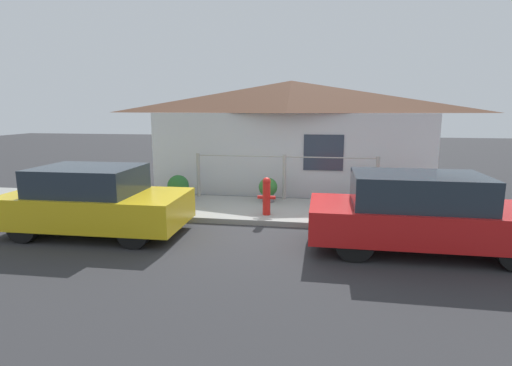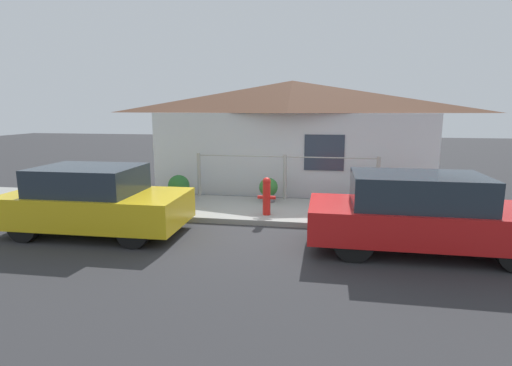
# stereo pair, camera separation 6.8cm
# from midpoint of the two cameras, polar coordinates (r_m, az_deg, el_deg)

# --- Properties ---
(ground_plane) EXTENTS (60.00, 60.00, 0.00)m
(ground_plane) POSITION_cam_midpoint_polar(r_m,az_deg,el_deg) (8.75, 2.37, -6.25)
(ground_plane) COLOR #2D2D30
(sidewalk) EXTENTS (24.00, 2.36, 0.12)m
(sidewalk) POSITION_cam_midpoint_polar(r_m,az_deg,el_deg) (9.86, 3.24, -3.96)
(sidewalk) COLOR gray
(sidewalk) RESTS_ON ground_plane
(house) EXTENTS (8.52, 2.23, 3.37)m
(house) POSITION_cam_midpoint_polar(r_m,az_deg,el_deg) (12.28, 4.84, 11.26)
(house) COLOR silver
(house) RESTS_ON ground_plane
(fence) EXTENTS (4.90, 0.10, 1.20)m
(fence) POSITION_cam_midpoint_polar(r_m,az_deg,el_deg) (10.71, 3.90, 1.15)
(fence) COLOR #999993
(fence) RESTS_ON sidewalk
(car_left) EXTENTS (3.64, 1.79, 1.38)m
(car_left) POSITION_cam_midpoint_polar(r_m,az_deg,el_deg) (8.77, -22.24, -2.36)
(car_left) COLOR gold
(car_left) RESTS_ON ground_plane
(car_right) EXTENTS (4.06, 1.64, 1.41)m
(car_right) POSITION_cam_midpoint_polar(r_m,az_deg,el_deg) (7.67, 22.47, -4.00)
(car_right) COLOR red
(car_right) RESTS_ON ground_plane
(fire_hydrant) EXTENTS (0.42, 0.19, 0.87)m
(fire_hydrant) POSITION_cam_midpoint_polar(r_m,az_deg,el_deg) (9.15, 1.30, -1.76)
(fire_hydrant) COLOR red
(fire_hydrant) RESTS_ON sidewalk
(potted_plant_near_hydrant) EXTENTS (0.49, 0.49, 0.64)m
(potted_plant_near_hydrant) POSITION_cam_midpoint_polar(r_m,az_deg,el_deg) (10.43, 1.54, -0.83)
(potted_plant_near_hydrant) COLOR slate
(potted_plant_near_hydrant) RESTS_ON sidewalk
(potted_plant_by_fence) EXTENTS (0.57, 0.57, 0.69)m
(potted_plant_by_fence) POSITION_cam_midpoint_polar(r_m,az_deg,el_deg) (10.74, -11.23, -0.52)
(potted_plant_by_fence) COLOR #9E5638
(potted_plant_by_fence) RESTS_ON sidewalk
(potted_plant_corner) EXTENTS (0.53, 0.53, 0.61)m
(potted_plant_corner) POSITION_cam_midpoint_polar(r_m,az_deg,el_deg) (10.57, 17.01, -1.29)
(potted_plant_corner) COLOR #9E5638
(potted_plant_corner) RESTS_ON sidewalk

